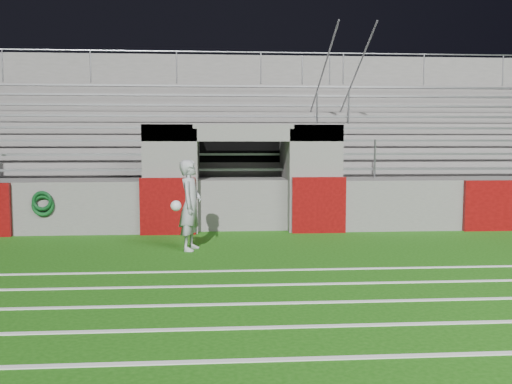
{
  "coord_description": "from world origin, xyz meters",
  "views": [
    {
      "loc": [
        -0.72,
        -10.51,
        2.18
      ],
      "look_at": [
        0.2,
        1.8,
        1.1
      ],
      "focal_mm": 40.0,
      "sensor_mm": 36.0,
      "label": 1
    }
  ],
  "objects": [
    {
      "name": "ground",
      "position": [
        0.0,
        0.0,
        0.0
      ],
      "size": [
        90.0,
        90.0,
        0.0
      ],
      "primitive_type": "plane",
      "color": "#1A540E",
      "rests_on": "ground"
    },
    {
      "name": "hose_coil",
      "position": [
        -4.67,
        2.93,
        0.77
      ],
      "size": [
        0.52,
        0.14,
        0.61
      ],
      "color": "#0E461B",
      "rests_on": "ground"
    },
    {
      "name": "stadium_structure",
      "position": [
        0.0,
        7.97,
        1.49
      ],
      "size": [
        26.0,
        8.48,
        5.42
      ],
      "color": "#5F5C5A",
      "rests_on": "ground"
    },
    {
      "name": "goalkeeper_with_ball",
      "position": [
        -1.19,
        0.96,
        0.92
      ],
      "size": [
        0.68,
        0.75,
        1.83
      ],
      "color": "#9DA0A6",
      "rests_on": "ground"
    },
    {
      "name": "field_markings",
      "position": [
        0.0,
        -5.0,
        0.01
      ],
      "size": [
        28.0,
        8.09,
        0.01
      ],
      "color": "white",
      "rests_on": "ground"
    }
  ]
}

